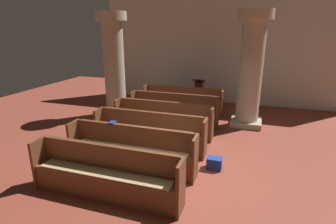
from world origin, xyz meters
name	(u,v)px	position (x,y,z in m)	size (l,w,h in m)	color
ground_plane	(181,168)	(0.00, 0.00, 0.00)	(19.20, 19.20, 0.00)	brown
back_wall	(222,48)	(0.00, 6.08, 2.25)	(10.00, 0.16, 4.50)	silver
pew_row_0	(182,100)	(-1.07, 3.98, 0.52)	(2.97, 0.47, 0.97)	brown
pew_row_1	(174,108)	(-1.07, 2.90, 0.52)	(2.97, 0.46, 0.97)	brown
pew_row_2	(163,118)	(-1.07, 1.82, 0.52)	(2.97, 0.46, 0.97)	brown
pew_row_3	(149,130)	(-1.07, 0.73, 0.52)	(2.97, 0.46, 0.97)	brown
pew_row_4	(131,148)	(-1.07, -0.35, 0.52)	(2.97, 0.46, 0.97)	brown
pew_row_5	(105,172)	(-1.07, -1.44, 0.52)	(2.97, 0.47, 0.97)	brown
pillar_aisle_side	(251,68)	(1.26, 3.44, 1.86)	(1.03, 1.03, 3.58)	tan
pillar_far_side	(114,63)	(-3.35, 3.16, 1.86)	(1.03, 1.03, 3.58)	tan
lectern	(199,94)	(-0.74, 5.34, 0.45)	(0.48, 0.45, 1.08)	#492215
hymn_book	(112,122)	(-1.61, -0.16, 0.98)	(0.14, 0.19, 0.03)	navy
kneeler_box_blue	(214,163)	(0.71, 0.23, 0.13)	(0.33, 0.24, 0.27)	navy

